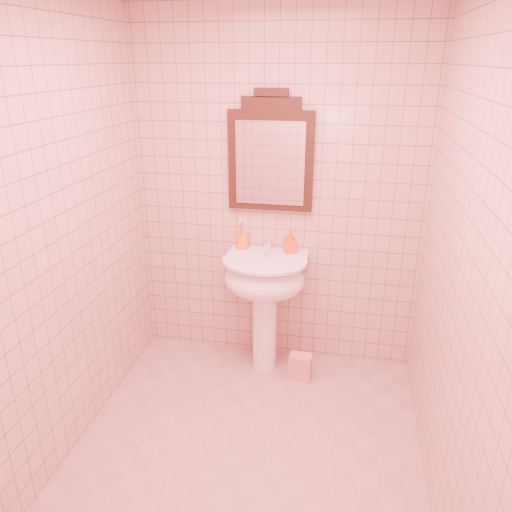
% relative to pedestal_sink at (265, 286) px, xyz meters
% --- Properties ---
extents(floor, '(2.20, 2.20, 0.00)m').
position_rel_pedestal_sink_xyz_m(floor, '(0.05, -0.87, -0.66)').
color(floor, tan).
rests_on(floor, ground).
extents(back_wall, '(2.00, 0.02, 2.50)m').
position_rel_pedestal_sink_xyz_m(back_wall, '(0.05, 0.23, 0.59)').
color(back_wall, '#CCA18E').
rests_on(back_wall, floor).
extents(pedestal_sink, '(0.58, 0.58, 0.86)m').
position_rel_pedestal_sink_xyz_m(pedestal_sink, '(0.00, 0.00, 0.00)').
color(pedestal_sink, white).
rests_on(pedestal_sink, floor).
extents(faucet, '(0.04, 0.16, 0.11)m').
position_rel_pedestal_sink_xyz_m(faucet, '(0.00, 0.14, 0.26)').
color(faucet, white).
rests_on(faucet, pedestal_sink).
extents(mirror, '(0.57, 0.06, 0.80)m').
position_rel_pedestal_sink_xyz_m(mirror, '(0.00, 0.20, 0.87)').
color(mirror, black).
rests_on(mirror, back_wall).
extents(toothbrush_cup, '(0.09, 0.09, 0.20)m').
position_rel_pedestal_sink_xyz_m(toothbrush_cup, '(-0.19, 0.17, 0.26)').
color(toothbrush_cup, orange).
rests_on(toothbrush_cup, pedestal_sink).
extents(soap_dispenser, '(0.09, 0.10, 0.16)m').
position_rel_pedestal_sink_xyz_m(soap_dispenser, '(0.15, 0.15, 0.28)').
color(soap_dispenser, '#E04D12').
rests_on(soap_dispenser, pedestal_sink).
extents(towel, '(0.16, 0.11, 0.19)m').
position_rel_pedestal_sink_xyz_m(towel, '(0.28, -0.09, -0.57)').
color(towel, tan).
rests_on(towel, floor).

